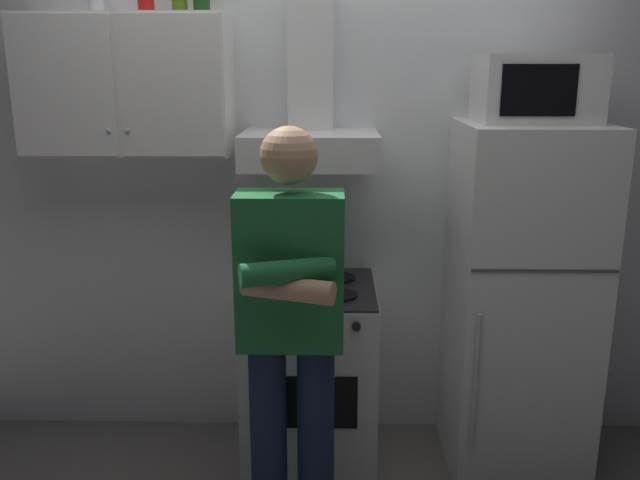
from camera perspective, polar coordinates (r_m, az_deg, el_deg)
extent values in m
cube|color=white|center=(3.25, 0.19, 6.13)|extent=(4.80, 0.10, 2.70)
cube|color=white|center=(3.12, -16.06, 12.60)|extent=(0.90, 0.34, 0.60)
cube|color=white|center=(3.03, -21.19, 12.13)|extent=(0.43, 0.01, 0.58)
cube|color=white|center=(2.89, -12.71, 12.67)|extent=(0.43, 0.01, 0.58)
sphere|color=#B2B2B7|center=(2.97, -17.60, 8.90)|extent=(0.02, 0.02, 0.02)
sphere|color=#B2B2B7|center=(2.94, -16.11, 8.97)|extent=(0.02, 0.02, 0.02)
cube|color=white|center=(3.19, -0.83, -11.49)|extent=(0.60, 0.60, 0.85)
cube|color=black|center=(3.03, -0.87, -4.16)|extent=(0.59, 0.59, 0.01)
cube|color=black|center=(2.91, -1.03, -13.71)|extent=(0.42, 0.01, 0.24)
cylinder|color=black|center=(2.92, -3.50, -4.69)|extent=(0.16, 0.16, 0.01)
cylinder|color=black|center=(2.91, 1.63, -4.72)|extent=(0.16, 0.16, 0.01)
cylinder|color=black|center=(3.14, -3.17, -3.22)|extent=(0.16, 0.16, 0.01)
cylinder|color=black|center=(3.14, 1.58, -3.25)|extent=(0.16, 0.16, 0.01)
cylinder|color=black|center=(2.77, -5.24, -7.32)|extent=(0.04, 0.02, 0.04)
cylinder|color=black|center=(2.76, -2.54, -7.37)|extent=(0.04, 0.02, 0.04)
cylinder|color=black|center=(2.75, 0.40, -7.39)|extent=(0.04, 0.02, 0.04)
cylinder|color=black|center=(2.76, 3.12, -7.40)|extent=(0.04, 0.02, 0.04)
cube|color=white|center=(2.97, -0.86, 7.73)|extent=(0.60, 0.44, 0.15)
cube|color=white|center=(3.08, -0.80, 14.99)|extent=(0.20, 0.16, 0.60)
cube|color=white|center=(3.16, 16.68, -5.05)|extent=(0.60, 0.60, 1.60)
cube|color=#4C4C4C|center=(2.81, 18.65, -2.53)|extent=(0.59, 0.01, 0.01)
cylinder|color=silver|center=(2.91, 13.14, -11.68)|extent=(0.02, 0.02, 0.60)
cube|color=silver|center=(3.01, 17.93, 12.20)|extent=(0.48, 0.36, 0.28)
cube|color=black|center=(2.82, 18.21, 12.05)|extent=(0.30, 0.01, 0.20)
cylinder|color=#192342|center=(2.68, -4.39, -17.14)|extent=(0.14, 0.14, 0.85)
cylinder|color=#192342|center=(2.67, -0.36, -17.23)|extent=(0.14, 0.14, 0.85)
cube|color=#1E6633|center=(2.37, -2.56, -2.62)|extent=(0.38, 0.20, 0.56)
cylinder|color=#1E6633|center=(2.23, -2.79, -2.72)|extent=(0.33, 0.17, 0.08)
cylinder|color=tan|center=(2.25, -2.78, -4.18)|extent=(0.33, 0.17, 0.08)
sphere|color=tan|center=(2.29, -2.68, 7.23)|extent=(0.20, 0.20, 0.20)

